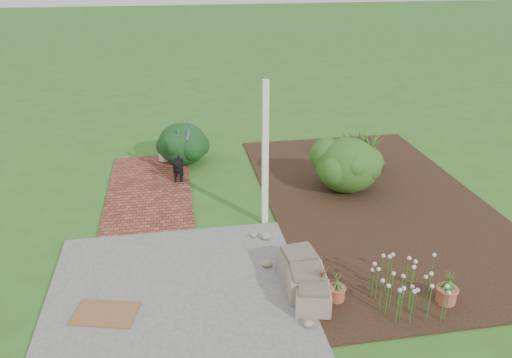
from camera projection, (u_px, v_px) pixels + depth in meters
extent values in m
plane|color=#335E1D|center=(248.00, 227.00, 8.52)|extent=(80.00, 80.00, 0.00)
cube|color=#5B5B59|center=(178.00, 297.00, 6.75)|extent=(3.50, 3.50, 0.04)
cube|color=brown|center=(149.00, 189.00, 9.82)|extent=(1.60, 3.50, 0.04)
cube|color=black|center=(376.00, 201.00, 9.35)|extent=(4.00, 7.00, 0.03)
cube|color=white|center=(265.00, 155.00, 8.14)|extent=(0.10, 0.10, 2.50)
cube|color=gray|center=(307.00, 283.00, 6.72)|extent=(0.54, 0.54, 0.33)
cube|color=#746356|center=(313.00, 299.00, 6.45)|extent=(0.54, 0.54, 0.30)
cube|color=#726958|center=(298.00, 264.00, 7.12)|extent=(0.56, 0.56, 0.34)
cube|color=brown|center=(106.00, 313.00, 6.40)|extent=(0.89, 0.69, 0.02)
cube|color=black|center=(178.00, 166.00, 10.10)|extent=(0.21, 0.41, 0.18)
cylinder|color=black|center=(175.00, 177.00, 10.04)|extent=(0.05, 0.05, 0.20)
cylinder|color=black|center=(181.00, 177.00, 10.05)|extent=(0.05, 0.05, 0.20)
cylinder|color=black|center=(176.00, 172.00, 10.30)|extent=(0.05, 0.05, 0.20)
cylinder|color=black|center=(182.00, 172.00, 10.31)|extent=(0.05, 0.05, 0.20)
sphere|color=black|center=(177.00, 164.00, 9.82)|extent=(0.17, 0.17, 0.17)
cone|color=black|center=(179.00, 157.00, 10.24)|extent=(0.08, 0.13, 0.15)
cylinder|color=#ECE4C2|center=(165.00, 152.00, 11.10)|extent=(0.33, 0.33, 0.38)
ellipsoid|color=#10380A|center=(347.00, 164.00, 9.61)|extent=(1.63, 1.63, 1.06)
cylinder|color=#B35B3C|center=(321.00, 295.00, 6.58)|extent=(0.36, 0.36, 0.24)
cylinder|color=#AB553A|center=(446.00, 295.00, 6.60)|extent=(0.32, 0.32, 0.21)
cylinder|color=#9A4F34|center=(336.00, 293.00, 6.66)|extent=(0.28, 0.28, 0.19)
ellipsoid|color=black|center=(183.00, 143.00, 10.94)|extent=(1.43, 1.43, 0.92)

